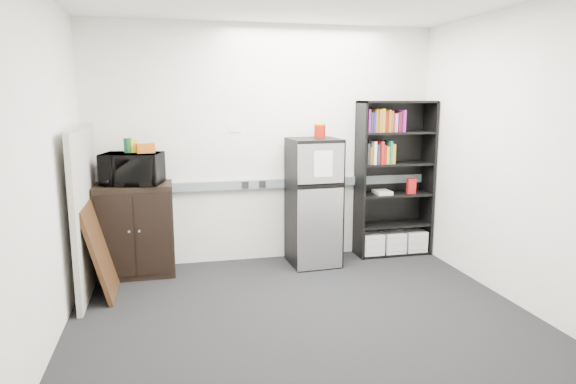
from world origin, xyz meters
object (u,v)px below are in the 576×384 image
object	(u,v)px
bookshelf	(394,180)
refrigerator	(314,202)
cabinet	(136,230)
cubicle_partition	(85,211)
microwave	(132,169)

from	to	relation	value
bookshelf	refrigerator	distance (m)	1.07
refrigerator	bookshelf	bearing A→B (deg)	4.91
cabinet	refrigerator	size ratio (longest dim) A/B	0.69
cubicle_partition	microwave	distance (m)	0.69
cubicle_partition	bookshelf	bearing A→B (deg)	8.06
bookshelf	cubicle_partition	world-z (taller)	bookshelf
cubicle_partition	cabinet	size ratio (longest dim) A/B	1.64
bookshelf	refrigerator	world-z (taller)	bookshelf
bookshelf	microwave	xyz separation A→B (m)	(-2.99, -0.08, 0.24)
microwave	refrigerator	distance (m)	2.00
refrigerator	cubicle_partition	bearing A→B (deg)	-174.89
bookshelf	cubicle_partition	xyz separation A→B (m)	(-3.43, -0.49, -0.10)
cubicle_partition	refrigerator	world-z (taller)	cubicle_partition
cubicle_partition	refrigerator	bearing A→B (deg)	8.12
cabinet	cubicle_partition	bearing A→B (deg)	-135.90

